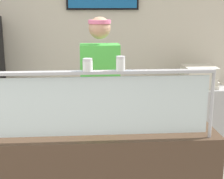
{
  "coord_description": "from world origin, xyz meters",
  "views": [
    {
      "loc": [
        0.82,
        -2.16,
        1.86
      ],
      "look_at": [
        1.02,
        0.41,
        1.23
      ],
      "focal_mm": 54.85,
      "sensor_mm": 36.0,
      "label": 1
    }
  ],
  "objects_px": {
    "pizza_server": "(93,118)",
    "worker_figure": "(101,94)",
    "pizza_tray": "(98,120)",
    "parmesan_shaker": "(88,66)",
    "pepper_flake_shaker": "(121,64)",
    "pizza_box_stack": "(199,76)"
  },
  "relations": [
    {
      "from": "pizza_server",
      "to": "worker_figure",
      "type": "xyz_separation_m",
      "value": [
        0.09,
        0.68,
        0.02
      ]
    },
    {
      "from": "pizza_tray",
      "to": "pizza_box_stack",
      "type": "relative_size",
      "value": 1.14
    },
    {
      "from": "pizza_box_stack",
      "to": "pizza_tray",
      "type": "bearing_deg",
      "value": -129.44
    },
    {
      "from": "pizza_box_stack",
      "to": "parmesan_shaker",
      "type": "bearing_deg",
      "value": -125.21
    },
    {
      "from": "pizza_tray",
      "to": "pizza_box_stack",
      "type": "height_order",
      "value": "pizza_box_stack"
    },
    {
      "from": "pepper_flake_shaker",
      "to": "pizza_box_stack",
      "type": "height_order",
      "value": "pepper_flake_shaker"
    },
    {
      "from": "pizza_tray",
      "to": "pepper_flake_shaker",
      "type": "distance_m",
      "value": 0.66
    },
    {
      "from": "pepper_flake_shaker",
      "to": "pizza_box_stack",
      "type": "distance_m",
      "value": 2.47
    },
    {
      "from": "parmesan_shaker",
      "to": "worker_figure",
      "type": "height_order",
      "value": "worker_figure"
    },
    {
      "from": "pepper_flake_shaker",
      "to": "worker_figure",
      "type": "relative_size",
      "value": 0.05
    },
    {
      "from": "worker_figure",
      "to": "pizza_box_stack",
      "type": "height_order",
      "value": "worker_figure"
    },
    {
      "from": "pizza_server",
      "to": "pepper_flake_shaker",
      "type": "height_order",
      "value": "pepper_flake_shaker"
    },
    {
      "from": "pizza_tray",
      "to": "worker_figure",
      "type": "relative_size",
      "value": 0.29
    },
    {
      "from": "pizza_tray",
      "to": "parmesan_shaker",
      "type": "xyz_separation_m",
      "value": [
        -0.08,
        -0.39,
        0.51
      ]
    },
    {
      "from": "pizza_tray",
      "to": "parmesan_shaker",
      "type": "bearing_deg",
      "value": -101.66
    },
    {
      "from": "pizza_server",
      "to": "pizza_box_stack",
      "type": "height_order",
      "value": "pizza_box_stack"
    },
    {
      "from": "parmesan_shaker",
      "to": "pizza_box_stack",
      "type": "bearing_deg",
      "value": 54.79
    },
    {
      "from": "pizza_tray",
      "to": "worker_figure",
      "type": "distance_m",
      "value": 0.66
    },
    {
      "from": "parmesan_shaker",
      "to": "pepper_flake_shaker",
      "type": "distance_m",
      "value": 0.22
    },
    {
      "from": "pizza_server",
      "to": "worker_figure",
      "type": "height_order",
      "value": "worker_figure"
    },
    {
      "from": "worker_figure",
      "to": "parmesan_shaker",
      "type": "bearing_deg",
      "value": -96.9
    },
    {
      "from": "pizza_server",
      "to": "pepper_flake_shaker",
      "type": "distance_m",
      "value": 0.64
    }
  ]
}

